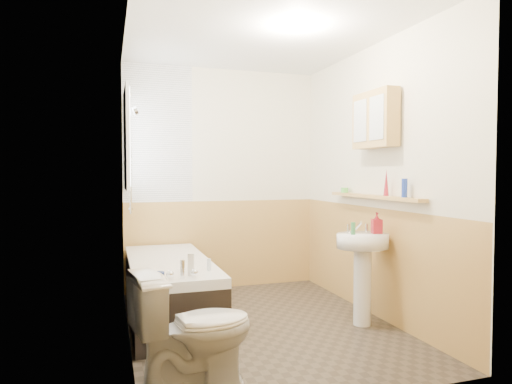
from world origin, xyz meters
TOP-DOWN VIEW (x-y plane):
  - floor at (0.00, 0.00)m, footprint 2.80×2.80m
  - ceiling at (0.00, 0.00)m, footprint 2.80×2.80m
  - wall_back at (0.00, 1.41)m, footprint 2.20×0.02m
  - wall_front at (0.00, -1.41)m, footprint 2.20×0.02m
  - wall_left at (-1.11, 0.00)m, footprint 0.02×2.80m
  - wall_right at (1.11, 0.00)m, footprint 0.02×2.80m
  - wainscot_right at (1.09, 0.00)m, footprint 0.01×2.80m
  - wainscot_front at (0.00, -1.39)m, footprint 2.20×0.01m
  - wainscot_back at (0.00, 1.39)m, footprint 2.20×0.01m
  - tile_cladding_left at (-1.09, 0.00)m, footprint 0.01×2.80m
  - tile_return_back at (-0.73, 1.39)m, footprint 0.75×0.01m
  - window at (-1.06, 0.95)m, footprint 0.03×0.79m
  - bathtub at (-0.73, 0.46)m, footprint 0.70×1.77m
  - shower_riser at (-1.04, 0.68)m, footprint 0.10×0.08m
  - toilet at (-0.76, -0.98)m, footprint 0.80×0.53m
  - sink at (0.84, -0.25)m, footprint 0.46×0.38m
  - pine_shelf at (1.04, -0.08)m, footprint 0.10×1.40m
  - medicine_cabinet at (1.01, -0.15)m, footprint 0.14×0.56m
  - foam_can at (1.04, -0.55)m, footprint 0.06×0.06m
  - green_bottle at (1.04, -0.29)m, footprint 0.06×0.06m
  - black_jar at (1.04, 0.44)m, footprint 0.09×0.09m
  - soap_bottle at (0.96, -0.28)m, footprint 0.13×0.20m
  - clear_bottle at (0.73, -0.28)m, footprint 0.05×0.05m
  - blue_gel at (-0.65, -0.25)m, footprint 0.05×0.04m
  - cream_jar at (-0.89, -0.27)m, footprint 0.10×0.10m
  - orange_bottle at (-0.48, -0.11)m, footprint 0.03×0.03m

SIDE VIEW (x-z plane):
  - floor at x=0.00m, z-range 0.00..0.00m
  - bathtub at x=-0.73m, z-range -0.06..0.62m
  - toilet at x=-0.76m, z-range 0.00..0.73m
  - wainscot_right at x=1.09m, z-range 0.00..1.00m
  - wainscot_front at x=0.00m, z-range 0.00..1.00m
  - wainscot_back at x=0.00m, z-range 0.00..1.00m
  - cream_jar at x=-0.89m, z-range 0.53..0.58m
  - sink at x=0.84m, z-range 0.12..1.02m
  - orange_bottle at x=-0.48m, z-range 0.53..0.63m
  - blue_gel at x=-0.65m, z-range 0.53..0.70m
  - soap_bottle at x=0.96m, z-range 0.80..0.88m
  - clear_bottle at x=0.73m, z-range 0.80..0.90m
  - pine_shelf at x=1.04m, z-range 1.09..1.12m
  - black_jar at x=1.04m, z-range 1.12..1.17m
  - foam_can at x=1.04m, z-range 1.12..1.27m
  - green_bottle at x=1.04m, z-range 1.12..1.35m
  - wall_back at x=0.00m, z-range 0.00..2.50m
  - wall_front at x=0.00m, z-range 0.00..2.50m
  - wall_left at x=-1.11m, z-range 0.00..2.50m
  - wall_right at x=1.11m, z-range 0.00..2.50m
  - tile_cladding_left at x=-1.09m, z-range 0.00..2.50m
  - shower_riser at x=-1.04m, z-range 1.04..2.18m
  - window at x=-1.06m, z-range 1.15..2.15m
  - tile_return_back at x=-0.73m, z-range 1.00..2.50m
  - medicine_cabinet at x=1.01m, z-range 1.54..2.04m
  - ceiling at x=0.00m, z-range 2.50..2.50m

